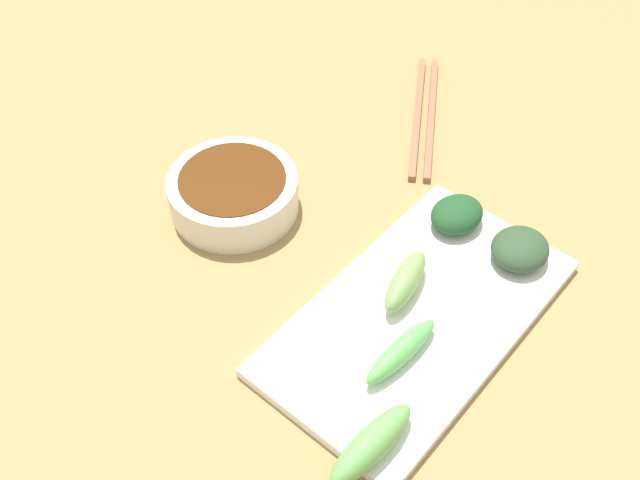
% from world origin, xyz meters
% --- Properties ---
extents(tabletop, '(2.10, 2.10, 0.02)m').
position_xyz_m(tabletop, '(0.00, 0.00, 0.01)').
color(tabletop, '#9B7A49').
rests_on(tabletop, ground).
extents(sauce_bowl, '(0.14, 0.14, 0.04)m').
position_xyz_m(sauce_bowl, '(-0.12, -0.03, 0.04)').
color(sauce_bowl, silver).
rests_on(sauce_bowl, tabletop).
extents(serving_plate, '(0.17, 0.31, 0.01)m').
position_xyz_m(serving_plate, '(0.12, -0.02, 0.03)').
color(serving_plate, white).
rests_on(serving_plate, tabletop).
extents(broccoli_leafy_0, '(0.06, 0.07, 0.03)m').
position_xyz_m(broccoli_leafy_0, '(0.08, 0.10, 0.05)').
color(broccoli_leafy_0, '#1C4623').
rests_on(broccoli_leafy_0, serving_plate).
extents(broccoli_stalk_1, '(0.03, 0.09, 0.03)m').
position_xyz_m(broccoli_stalk_1, '(0.17, -0.16, 0.05)').
color(broccoli_stalk_1, '#61A24F').
rests_on(broccoli_stalk_1, serving_plate).
extents(broccoli_stalk_2, '(0.03, 0.09, 0.02)m').
position_xyz_m(broccoli_stalk_2, '(0.14, -0.07, 0.04)').
color(broccoli_stalk_2, '#5DB655').
rests_on(broccoli_stalk_2, serving_plate).
extents(broccoli_leafy_3, '(0.06, 0.06, 0.03)m').
position_xyz_m(broccoli_leafy_3, '(0.16, 0.10, 0.05)').
color(broccoli_leafy_3, '#2C452A').
rests_on(broccoli_leafy_3, serving_plate).
extents(broccoli_stalk_4, '(0.04, 0.08, 0.03)m').
position_xyz_m(broccoli_stalk_4, '(0.09, -0.01, 0.05)').
color(broccoli_stalk_4, '#79A356').
rests_on(broccoli_stalk_4, serving_plate).
extents(chopsticks, '(0.14, 0.21, 0.01)m').
position_xyz_m(chopsticks, '(-0.05, 0.23, 0.02)').
color(chopsticks, brown).
rests_on(chopsticks, tabletop).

